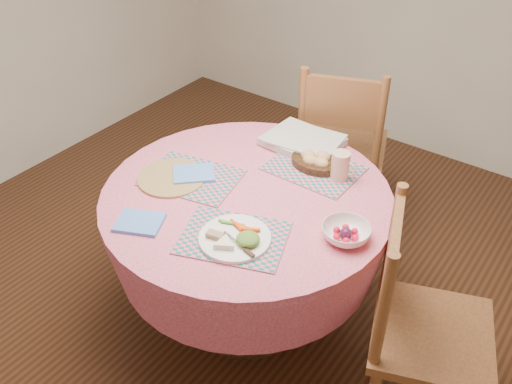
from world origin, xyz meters
TOP-DOWN VIEW (x-y plane):
  - ground at (0.00, 0.00)m, footprint 4.00×4.00m
  - dining_table at (0.00, 0.00)m, footprint 1.24×1.24m
  - chair_right at (0.83, -0.03)m, footprint 0.58×0.59m
  - chair_back at (-0.02, 0.89)m, footprint 0.61×0.60m
  - placemat_front at (0.13, -0.26)m, footprint 0.48×0.42m
  - placemat_left at (-0.26, -0.05)m, footprint 0.45×0.38m
  - placemat_back at (0.13, 0.33)m, footprint 0.40×0.30m
  - wicker_trivet at (-0.33, -0.10)m, footprint 0.30×0.30m
  - napkin_near at (-0.22, -0.41)m, footprint 0.22×0.20m
  - napkin_far at (-0.26, -0.03)m, footprint 0.23×0.23m
  - dinner_plate at (0.15, -0.27)m, footprint 0.28×0.28m
  - bread_bowl at (0.13, 0.35)m, footprint 0.23×0.23m
  - latte_mug at (0.27, 0.33)m, footprint 0.12×0.08m
  - fruit_bowl at (0.48, -0.01)m, footprint 0.22×0.22m
  - newspaper_stack at (-0.01, 0.47)m, footprint 0.37×0.29m

SIDE VIEW (x-z plane):
  - ground at x=0.00m, z-range 0.00..0.00m
  - chair_right at x=0.83m, z-range 0.02..1.02m
  - chair_back at x=-0.02m, z-range 0.02..1.06m
  - dining_table at x=0.00m, z-range 0.18..0.93m
  - placemat_front at x=0.13m, z-range 0.75..0.76m
  - placemat_left at x=-0.26m, z-range 0.75..0.76m
  - placemat_back at x=0.13m, z-range 0.75..0.76m
  - wicker_trivet at x=-0.33m, z-range 0.75..0.76m
  - napkin_near at x=-0.22m, z-range 0.75..0.76m
  - napkin_far at x=-0.26m, z-range 0.76..0.77m
  - dinner_plate at x=0.15m, z-range 0.75..0.80m
  - newspaper_stack at x=-0.01m, z-range 0.76..0.80m
  - fruit_bowl at x=0.48m, z-range 0.75..0.81m
  - bread_bowl at x=0.13m, z-range 0.75..0.82m
  - latte_mug at x=0.27m, z-range 0.76..0.88m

